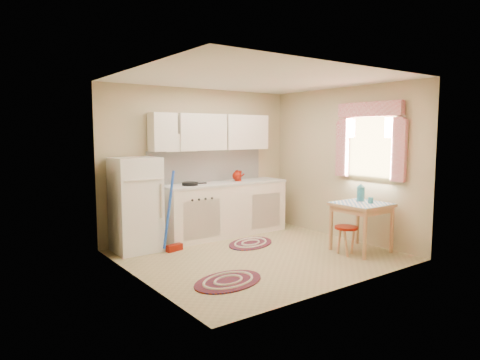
% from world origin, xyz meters
% --- Properties ---
extents(room_shell, '(3.64, 3.60, 2.52)m').
position_xyz_m(room_shell, '(0.16, 0.24, 1.60)').
color(room_shell, tan).
rests_on(room_shell, ground).
extents(fridge, '(0.65, 0.60, 1.40)m').
position_xyz_m(fridge, '(-1.33, 1.25, 0.70)').
color(fridge, white).
rests_on(fridge, ground).
extents(broom, '(0.30, 0.17, 1.20)m').
position_xyz_m(broom, '(-0.88, 0.90, 0.60)').
color(broom, blue).
rests_on(broom, ground).
extents(base_cabinets, '(2.25, 0.60, 0.88)m').
position_xyz_m(base_cabinets, '(0.30, 1.30, 0.44)').
color(base_cabinets, white).
rests_on(base_cabinets, ground).
extents(countertop, '(2.27, 0.62, 0.04)m').
position_xyz_m(countertop, '(0.30, 1.30, 0.90)').
color(countertop, silver).
rests_on(countertop, base_cabinets).
extents(frying_pan, '(0.33, 0.33, 0.05)m').
position_xyz_m(frying_pan, '(-0.41, 1.25, 0.94)').
color(frying_pan, black).
rests_on(frying_pan, countertop).
extents(red_kettle, '(0.20, 0.19, 0.18)m').
position_xyz_m(red_kettle, '(0.56, 1.30, 1.01)').
color(red_kettle, maroon).
rests_on(red_kettle, countertop).
extents(red_canister, '(0.11, 0.11, 0.16)m').
position_xyz_m(red_canister, '(0.59, 1.30, 1.00)').
color(red_canister, maroon).
rests_on(red_canister, countertop).
extents(table, '(0.72, 0.72, 0.72)m').
position_xyz_m(table, '(1.37, -0.73, 0.36)').
color(table, tan).
rests_on(table, ground).
extents(stool, '(0.39, 0.39, 0.42)m').
position_xyz_m(stool, '(1.03, -0.75, 0.21)').
color(stool, maroon).
rests_on(stool, ground).
extents(coffee_pot, '(0.18, 0.17, 0.29)m').
position_xyz_m(coffee_pot, '(1.49, -0.61, 0.87)').
color(coffee_pot, teal).
rests_on(coffee_pot, table).
extents(mug, '(0.09, 0.09, 0.10)m').
position_xyz_m(mug, '(1.44, -0.83, 0.77)').
color(mug, teal).
rests_on(mug, table).
extents(rug_center, '(1.06, 0.91, 0.02)m').
position_xyz_m(rug_center, '(0.29, 0.56, 0.01)').
color(rug_center, maroon).
rests_on(rug_center, ground).
extents(rug_left, '(1.06, 0.82, 0.02)m').
position_xyz_m(rug_left, '(-0.99, -0.68, 0.01)').
color(rug_left, maroon).
rests_on(rug_left, ground).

